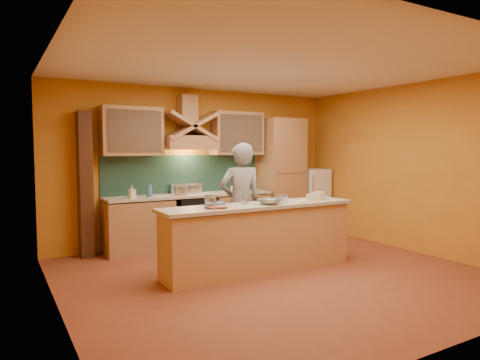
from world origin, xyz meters
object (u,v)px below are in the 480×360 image
kitchen_scale (282,199)px  stove (191,221)px  fridge (311,200)px  person (241,203)px  mixing_bowl (270,202)px

kitchen_scale → stove: bearing=115.9°
stove → fridge: bearing=0.0°
fridge → stove: bearing=180.0°
person → fridge: bearing=-141.2°
person → kitchen_scale: 0.68m
stove → mixing_bowl: mixing_bowl is taller
fridge → mixing_bowl: bearing=-139.9°
person → kitchen_scale: bearing=131.8°
stove → kitchen_scale: 2.10m
kitchen_scale → fridge: bearing=52.4°
stove → person: size_ratio=0.50×
stove → kitchen_scale: kitchen_scale is taller
person → mixing_bowl: size_ratio=5.74×
fridge → person: size_ratio=0.72×
stove → fridge: size_ratio=0.69×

